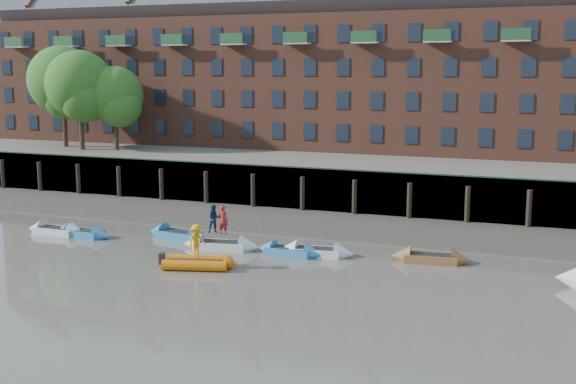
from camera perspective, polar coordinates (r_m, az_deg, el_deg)
The scene contains 18 objects.
ground at distance 33.70m, azimuth -8.35°, elevation -8.58°, with size 220.00×220.00×0.00m, color #615D54.
foreshore at distance 49.61m, azimuth 1.84°, elevation -2.50°, with size 110.00×8.00×0.50m, color #3D382F.
mud_band at distance 46.49m, azimuth 0.47°, elevation -3.33°, with size 110.00×1.60×0.10m, color #4C4336.
river_wall at distance 53.39m, azimuth 3.39°, elevation 0.12°, with size 110.00×1.23×3.30m.
bank_terrace at distance 66.36m, azimuth 6.95°, elevation 1.98°, with size 110.00×28.00×3.20m, color #5E594D.
apartment_terrace at distance 66.75m, azimuth 7.36°, elevation 11.67°, with size 80.60×15.56×20.98m.
tree_cluster at distance 69.01m, azimuth -16.14°, elevation 8.14°, with size 11.76×7.74×9.40m.
rowboat_0 at distance 48.67m, azimuth -17.81°, elevation -2.94°, with size 4.47×1.36×1.29m.
rowboat_1 at distance 47.55m, azimuth -15.93°, elevation -3.15°, with size 4.36×1.50×1.24m.
rowboat_2 at distance 45.76m, azimuth -8.64°, elevation -3.36°, with size 4.75×2.03×1.33m.
rowboat_3 at distance 42.75m, azimuth -5.29°, elevation -4.22°, with size 4.83×2.11×1.35m.
rowboat_4 at distance 41.32m, azimuth 0.16°, elevation -4.71°, with size 4.20×1.50×1.20m.
rowboat_5 at distance 41.20m, azimuth 2.22°, elevation -4.74°, with size 4.55×1.72×1.29m.
rowboat_6 at distance 40.58m, azimuth 11.21°, elevation -5.15°, with size 4.56×1.82×1.29m.
rib_tender at distance 38.99m, azimuth -6.98°, elevation -5.56°, with size 3.88×2.63×0.65m.
person_rower_a at distance 42.34m, azimuth -5.16°, elevation -2.21°, with size 0.64×0.42×1.74m, color maroon.
person_rower_b at distance 42.81m, azimuth -5.85°, elevation -2.13°, with size 0.82×0.64×1.69m, color #19233F.
person_rib_crew at distance 38.68m, azimuth -7.22°, elevation -3.83°, with size 1.16×0.66×1.79m, color orange.
Camera 1 is at (15.82, -27.82, 10.59)m, focal length 45.00 mm.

